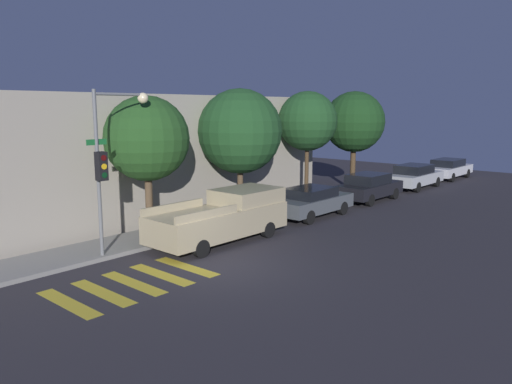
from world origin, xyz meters
The scene contains 14 objects.
ground_plane centered at (0.00, 0.00, 0.00)m, with size 60.00×60.00×0.00m, color #2D2B30.
sidewalk centered at (0.00, 4.30, 0.07)m, with size 26.00×2.19×0.14m, color gray.
building_row centered at (0.00, 8.79, 2.70)m, with size 26.00×6.00×5.39m, color #A89E8E.
crosswalk centered at (-2.67, 0.80, 0.00)m, with size 4.33×2.60×0.00m.
traffic_light_pole centered at (-1.57, 3.37, 3.51)m, with size 2.34×0.56×5.42m.
pickup_truck centered at (2.21, 2.10, 0.91)m, with size 5.48×2.05×1.81m.
sedan_near_corner centered at (7.70, 2.10, 0.71)m, with size 4.22×1.86×1.33m.
sedan_middle centered at (12.90, 2.10, 0.75)m, with size 4.26×1.84×1.44m.
sedan_far_end centered at (18.49, 2.10, 0.75)m, with size 4.57×1.86×1.43m.
sedan_tail_of_row centered at (23.94, 2.10, 0.72)m, with size 4.61×1.82×1.36m.
tree_near_corner centered at (0.71, 4.56, 3.72)m, with size 3.14×3.14×5.30m.
tree_midblock centered at (5.69, 4.56, 3.81)m, with size 3.73×3.73×5.69m.
tree_far_end centered at (10.74, 4.56, 4.15)m, with size 3.05×3.05×5.69m.
tree_behind_truck centered at (15.39, 4.56, 4.01)m, with size 3.53×3.53×5.79m.
Camera 1 is at (-10.35, -10.61, 4.86)m, focal length 35.00 mm.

